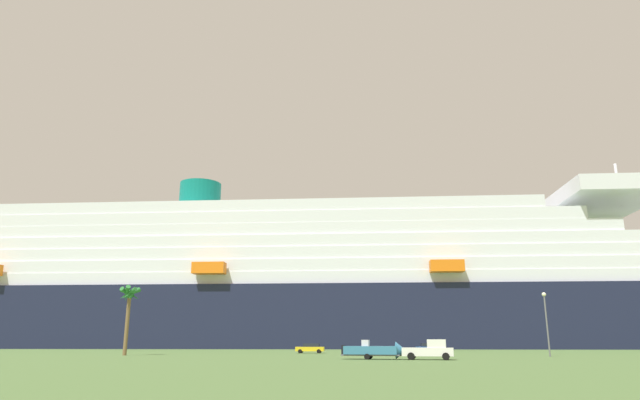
# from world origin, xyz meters

# --- Properties ---
(ground_plane) EXTENTS (600.00, 600.00, 0.00)m
(ground_plane) POSITION_xyz_m (0.00, 30.00, 0.00)
(ground_plane) COLOR #4C6B38
(cruise_ship) EXTENTS (292.40, 37.14, 55.67)m
(cruise_ship) POSITION_xyz_m (-7.74, 69.44, 15.71)
(cruise_ship) COLOR #191E38
(cruise_ship) RESTS_ON ground_plane
(pickup_truck) EXTENTS (5.86, 3.02, 2.20)m
(pickup_truck) POSITION_xyz_m (6.22, -16.39, 1.04)
(pickup_truck) COLOR white
(pickup_truck) RESTS_ON ground_plane
(small_boat_on_trailer) EXTENTS (8.41, 3.18, 2.15)m
(small_boat_on_trailer) POSITION_xyz_m (0.42, -15.38, 0.96)
(small_boat_on_trailer) COLOR #595960
(small_boat_on_trailer) RESTS_ON ground_plane
(palm_tree) EXTENTS (3.25, 3.19, 9.89)m
(palm_tree) POSITION_xyz_m (-35.08, -1.43, 7.85)
(palm_tree) COLOR brown
(palm_tree) RESTS_ON ground_plane
(street_lamp) EXTENTS (0.56, 0.56, 8.36)m
(street_lamp) POSITION_xyz_m (23.32, -3.71, 5.41)
(street_lamp) COLOR slate
(street_lamp) RESTS_ON ground_plane
(parked_car_blue_suv) EXTENTS (4.79, 2.51, 1.58)m
(parked_car_blue_suv) POSITION_xyz_m (10.52, 19.63, 0.83)
(parked_car_blue_suv) COLOR #264C99
(parked_car_blue_suv) RESTS_ON ground_plane
(parked_car_yellow_taxi) EXTENTS (4.74, 2.16, 1.58)m
(parked_car_yellow_taxi) POSITION_xyz_m (-9.79, 13.57, 0.83)
(parked_car_yellow_taxi) COLOR yellow
(parked_car_yellow_taxi) RESTS_ON ground_plane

